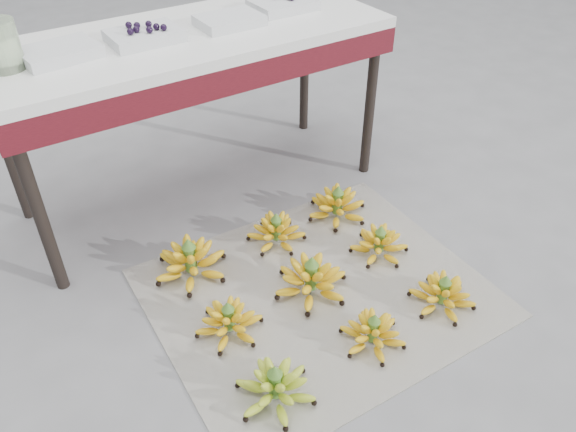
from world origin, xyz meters
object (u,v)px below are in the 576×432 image
bunch_mid_center (311,280)px  tray_right (229,20)px  bunch_front_right (442,295)px  glass_jar (0,45)px  bunch_front_center (373,333)px  bunch_mid_left (229,321)px  newspaper_mat (318,292)px  tray_left (144,35)px  bunch_mid_right (379,244)px  tray_far_right (283,4)px  bunch_back_right (337,206)px  bunch_back_left (191,262)px  bunch_back_center (276,232)px  vendor_table (191,53)px  tray_far_left (59,52)px  bunch_front_left (275,387)px

bunch_mid_center → tray_right: tray_right is taller
bunch_front_right → glass_jar: size_ratio=1.84×
bunch_front_center → bunch_mid_left: bearing=144.4°
newspaper_mat → tray_left: tray_left is taller
bunch_mid_right → tray_right: tray_right is taller
bunch_mid_right → tray_left: 1.27m
bunch_mid_center → bunch_mid_left: bearing=160.4°
bunch_mid_center → tray_right: (0.14, 0.82, 0.75)m
bunch_mid_left → bunch_front_center: bearing=-14.3°
tray_left → tray_far_right: same height
newspaper_mat → bunch_mid_right: 0.36m
bunch_mid_right → tray_far_right: (0.07, 0.85, 0.77)m
bunch_front_center → glass_jar: 1.64m
bunch_back_right → glass_jar: size_ratio=1.95×
bunch_mid_left → glass_jar: 1.25m
bunch_front_center → tray_right: 1.39m
bunch_front_center → bunch_back_left: 0.78m
bunch_front_center → bunch_back_center: (0.02, 0.66, 0.00)m
tray_right → tray_left: bearing=176.9°
bunch_front_center → bunch_back_right: bearing=65.8°
newspaper_mat → bunch_mid_right: size_ratio=4.04×
bunch_front_right → bunch_mid_right: bearing=108.8°
bunch_back_left → tray_far_right: bearing=43.6°
bunch_mid_right → vendor_table: (-0.40, 0.83, 0.65)m
tray_far_left → bunch_back_center: bearing=-40.7°
bunch_mid_right → bunch_back_left: (-0.72, 0.32, 0.01)m
bunch_mid_left → glass_jar: glass_jar is taller
bunch_mid_left → vendor_table: size_ratio=0.20×
bunch_back_right → tray_far_left: size_ratio=1.13×
bunch_back_center → tray_far_left: 1.10m
tray_far_right → newspaper_mat: bearing=-115.1°
bunch_mid_right → tray_far_left: size_ratio=1.06×
bunch_front_center → bunch_back_center: size_ratio=0.81×
bunch_front_center → bunch_front_right: (0.34, -0.00, 0.00)m
tray_right → bunch_back_right: bearing=-63.6°
bunch_front_left → bunch_front_right: (0.75, 0.00, -0.00)m
bunch_back_right → glass_jar: glass_jar is taller
glass_jar → newspaper_mat: bearing=-49.1°
bunch_mid_left → tray_right: 1.24m
tray_far_right → glass_jar: 1.18m
bunch_mid_right → glass_jar: bearing=124.1°
glass_jar → bunch_mid_left: bearing=-66.7°
newspaper_mat → bunch_back_center: bearing=85.3°
bunch_front_left → tray_far_left: size_ratio=1.03×
bunch_back_center → tray_far_right: size_ratio=1.12×
newspaper_mat → vendor_table: (-0.05, 0.88, 0.70)m
vendor_table → tray_left: tray_left is taller
bunch_front_right → tray_left: size_ratio=1.13×
tray_left → bunch_back_right: bearing=-39.9°
bunch_front_left → bunch_back_left: size_ratio=0.87×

